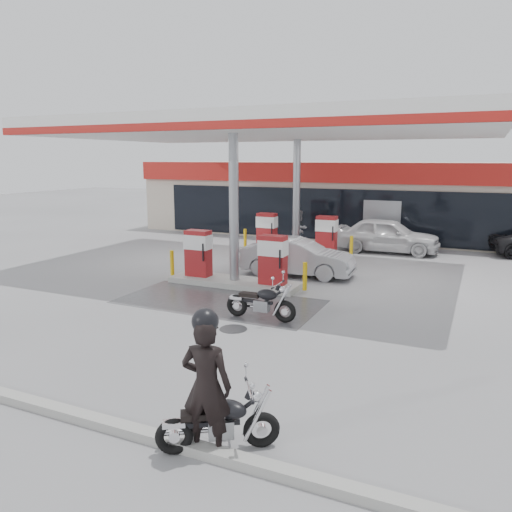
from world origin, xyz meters
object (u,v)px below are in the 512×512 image
Objects in this scene: pump_island_far at (296,239)px; sedan_white at (387,235)px; hatchback_silver at (297,257)px; attendant at (299,230)px; pump_island_near at (234,264)px; biker_main at (206,386)px; parked_motorcycle at (262,303)px; main_motorcycle at (220,424)px; parked_car_left at (180,217)px.

pump_island_far is 1.12× the size of sedan_white.
pump_island_far is at bearing 17.28° from hatchback_silver.
attendant is (-0.27, 1.21, 0.22)m from pump_island_far.
pump_island_near is 9.78m from biker_main.
pump_island_far reaches higher than sedan_white.
biker_main reaches higher than attendant.
hatchback_silver is at bearing 98.50° from parked_motorcycle.
pump_island_far is at bearing 90.00° from pump_island_near.
hatchback_silver is at bearing 71.40° from main_motorcycle.
pump_island_far is 15.37m from main_motorcycle.
hatchback_silver is at bearing -86.11° from biker_main.
attendant is at bearing -94.27° from parked_car_left.
pump_island_near is 2.76× the size of attendant.
main_motorcycle is at bearing -179.02° from sedan_white.
attendant reaches higher than hatchback_silver.
pump_island_near is 1.28× the size of parked_car_left.
pump_island_far is at bearing 73.12° from main_motorcycle.
biker_main reaches higher than hatchback_silver.
pump_island_near is at bearing 126.72° from parked_motorcycle.
pump_island_near is 3.21× the size of main_motorcycle.
biker_main is at bearing -141.71° from attendant.
sedan_white is (3.59, 8.20, 0.07)m from pump_island_near.
parked_car_left is at bearing -65.50° from biker_main.
parked_motorcycle is 5.28m from hatchback_silver.
pump_island_near is at bearing -118.25° from parked_car_left.
sedan_white is (1.26, 11.20, 0.33)m from parked_motorcycle.
parked_car_left reaches higher than main_motorcycle.
pump_island_far is 2.76× the size of attendant.
main_motorcycle is 6.09m from parked_motorcycle.
main_motorcycle is 0.35× the size of sedan_white.
attendant reaches higher than pump_island_far.
pump_island_near is at bearing 143.14° from hatchback_silver.
parked_motorcycle is at bearing -142.53° from attendant.
parked_motorcycle reaches higher than main_motorcycle.
attendant is at bearing 72.86° from main_motorcycle.
sedan_white is at bearing -52.40° from attendant.
pump_island_far is at bearing 120.28° from sedan_white.
parked_car_left is (-10.00, 12.00, -0.13)m from pump_island_near.
biker_main is 0.50× the size of hatchback_silver.
main_motorcycle is 0.79× the size of biker_main.
pump_island_near reaches higher than main_motorcycle.
pump_island_far reaches higher than main_motorcycle.
parked_motorcycle is 0.43× the size of sedan_white.
sedan_white is 1.12× the size of hatchback_silver.
biker_main reaches higher than main_motorcycle.
parked_car_left reaches higher than parked_motorcycle.
attendant is at bearing -84.37° from biker_main.
biker_main is at bearing -170.16° from hatchback_silver.
main_motorcycle is 0.86× the size of attendant.
pump_island_far is 2.59× the size of parked_motorcycle.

